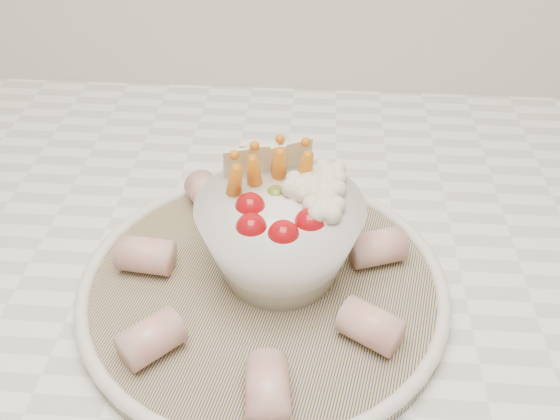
{
  "coord_description": "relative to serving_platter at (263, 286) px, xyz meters",
  "views": [
    {
      "loc": [
        0.09,
        1.0,
        1.32
      ],
      "look_at": [
        0.06,
        1.39,
        1.0
      ],
      "focal_mm": 40.0,
      "sensor_mm": 36.0,
      "label": 1
    }
  ],
  "objects": [
    {
      "name": "veggie_bowl",
      "position": [
        0.01,
        0.02,
        0.05
      ],
      "size": [
        0.14,
        0.14,
        0.11
      ],
      "color": "white",
      "rests_on": "serving_platter"
    },
    {
      "name": "cured_meat_rolls",
      "position": [
        -0.0,
        -0.0,
        0.02
      ],
      "size": [
        0.25,
        0.27,
        0.03
      ],
      "color": "#BC5755",
      "rests_on": "serving_platter"
    },
    {
      "name": "serving_platter",
      "position": [
        0.0,
        0.0,
        0.0
      ],
      "size": [
        0.37,
        0.37,
        0.02
      ],
      "color": "navy",
      "rests_on": "kitchen_counter"
    }
  ]
}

